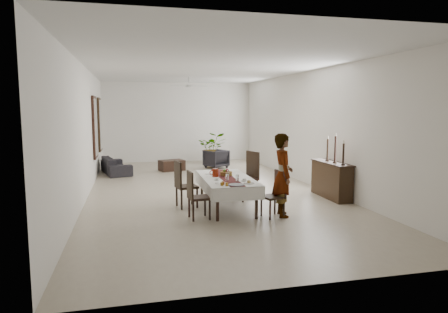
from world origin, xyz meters
TOP-DOWN VIEW (x-y plane):
  - floor at (0.00, 0.00)m, footprint 6.00×12.00m
  - ceiling at (0.00, 0.00)m, footprint 6.00×12.00m
  - wall_back at (0.00, 6.00)m, footprint 6.00×0.02m
  - wall_front at (0.00, -6.00)m, footprint 6.00×0.02m
  - wall_left at (-3.00, 0.00)m, footprint 0.02×12.00m
  - wall_right at (3.00, 0.00)m, footprint 0.02×12.00m
  - dining_table_top at (0.06, -2.01)m, footprint 0.94×2.14m
  - table_leg_fl at (-0.35, -3.00)m, footprint 0.06×0.06m
  - table_leg_fr at (0.42, -3.03)m, footprint 0.06×0.06m
  - table_leg_bl at (-0.30, -0.99)m, footprint 0.06×0.06m
  - table_leg_br at (0.48, -1.01)m, footprint 0.06×0.06m
  - tablecloth_top at (0.06, -2.01)m, footprint 1.11×2.31m
  - tablecloth_drape_left at (-0.45, -1.99)m, footprint 0.08×2.28m
  - tablecloth_drape_right at (0.58, -2.02)m, footprint 0.08×2.28m
  - tablecloth_drape_near at (0.03, -3.14)m, footprint 1.04×0.04m
  - tablecloth_drape_far at (0.10, -0.88)m, footprint 1.04×0.04m
  - table_runner at (0.06, -2.01)m, footprint 0.37×2.21m
  - red_pitcher at (-0.15, -1.87)m, footprint 0.14×0.14m
  - pitcher_handle at (-0.23, -1.87)m, footprint 0.11×0.02m
  - wine_glass_near at (0.15, -2.59)m, footprint 0.06×0.06m
  - wine_glass_mid at (-0.04, -2.49)m, footprint 0.06×0.06m
  - wine_glass_far at (0.11, -1.97)m, footprint 0.06×0.06m
  - teacup_right at (0.31, -2.55)m, footprint 0.08×0.08m
  - saucer_right at (0.31, -2.55)m, footprint 0.13×0.13m
  - teacup_left at (-0.21, -2.31)m, footprint 0.08×0.08m
  - saucer_left at (-0.21, -2.31)m, footprint 0.13×0.13m
  - plate_near_right at (0.33, -2.81)m, footprint 0.21×0.21m
  - bread_near_right at (0.33, -2.81)m, footprint 0.08×0.08m
  - plate_near_left at (-0.22, -2.66)m, footprint 0.21×0.21m
  - plate_far_left at (-0.20, -1.52)m, footprint 0.21×0.21m
  - serving_tray at (0.04, -2.94)m, footprint 0.32×0.32m
  - jam_jar_a at (-0.16, -2.96)m, footprint 0.06×0.06m
  - jam_jar_b at (-0.25, -2.90)m, footprint 0.06×0.06m
  - jam_jar_c at (-0.20, -2.81)m, footprint 0.06×0.06m
  - fruit_basket at (0.11, -1.79)m, footprint 0.26×0.26m
  - fruit_red at (0.14, -1.77)m, footprint 0.08×0.08m
  - fruit_green at (0.08, -1.76)m, footprint 0.07×0.07m
  - chair_right_near_seat at (0.77, -2.98)m, footprint 0.47×0.47m
  - chair_right_near_leg_fl at (0.97, -3.10)m, footprint 0.05×0.05m
  - chair_right_near_leg_fr at (0.90, -2.79)m, footprint 0.05×0.05m
  - chair_right_near_leg_bl at (0.65, -3.17)m, footprint 0.05×0.05m
  - chair_right_near_leg_br at (0.58, -2.86)m, footprint 0.05×0.05m
  - chair_right_near_back at (0.95, -2.94)m, footprint 0.12×0.39m
  - chair_right_far_seat at (0.68, -1.36)m, footprint 0.61×0.61m
  - chair_right_far_leg_fl at (0.93, -1.49)m, footprint 0.06×0.06m
  - chair_right_far_leg_fr at (0.80, -1.11)m, footprint 0.06×0.06m
  - chair_right_far_leg_bl at (0.56, -1.61)m, footprint 0.06×0.06m
  - chair_right_far_leg_br at (0.43, -1.24)m, footprint 0.06×0.06m
  - chair_right_far_back at (0.89, -1.29)m, footprint 0.20×0.47m
  - chair_left_near_seat at (-0.66, -2.75)m, footprint 0.44×0.44m
  - chair_left_near_leg_fl at (-0.84, -2.60)m, footprint 0.04×0.04m
  - chair_left_near_leg_fr at (-0.81, -2.93)m, footprint 0.04×0.04m
  - chair_left_near_leg_bl at (-0.52, -2.57)m, footprint 0.04×0.04m
  - chair_left_near_leg_br at (-0.48, -2.89)m, footprint 0.04×0.04m
  - chair_left_near_back at (-0.85, -2.76)m, footprint 0.08×0.40m
  - chair_left_far_seat at (-0.77, -1.76)m, footprint 0.51×0.51m
  - chair_left_far_leg_fl at (-0.98, -1.61)m, footprint 0.05×0.05m
  - chair_left_far_leg_fr at (-0.91, -1.96)m, footprint 0.05×0.05m
  - chair_left_far_leg_bl at (-0.63, -1.55)m, footprint 0.05×0.05m
  - chair_left_far_leg_br at (-0.56, -1.90)m, footprint 0.05×0.05m
  - chair_left_far_back at (-0.96, -1.79)m, footprint 0.12×0.43m
  - woman at (1.00, -2.92)m, footprint 0.49×0.67m
  - sideboard_body at (2.78, -1.63)m, footprint 0.37×1.40m
  - sideboard_top at (2.78, -1.63)m, footprint 0.41×1.46m
  - candlestick_near_base at (2.78, -2.15)m, footprint 0.09×0.09m
  - candlestick_near_shaft at (2.78, -2.15)m, footprint 0.05×0.05m
  - candlestick_near_candle at (2.78, -2.15)m, footprint 0.03×0.03m
  - candlestick_mid_base at (2.78, -1.77)m, footprint 0.09×0.09m
  - candlestick_mid_shaft at (2.78, -1.77)m, footprint 0.05×0.05m
  - candlestick_mid_candle at (2.78, -1.77)m, footprint 0.03×0.03m
  - candlestick_far_base at (2.78, -1.40)m, footprint 0.09×0.09m
  - candlestick_far_shaft at (2.78, -1.40)m, footprint 0.05×0.05m
  - candlestick_far_candle at (2.78, -1.40)m, footprint 0.03×0.03m
  - sofa at (-2.42, 3.32)m, footprint 1.10×1.97m
  - armchair at (1.09, 3.78)m, footprint 0.98×0.98m
  - coffee_table at (-0.55, 3.52)m, footprint 0.95×0.76m
  - potted_plant at (1.23, 5.06)m, footprint 1.29×1.19m
  - mirror_frame_near at (-2.96, 2.20)m, footprint 0.06×1.05m
  - mirror_glass_near at (-2.92, 2.20)m, footprint 0.01×0.90m
  - mirror_frame_far at (-2.96, 4.30)m, footprint 0.06×1.05m
  - mirror_glass_far at (-2.92, 4.30)m, footprint 0.01×0.90m
  - fan_rod at (0.00, 3.00)m, footprint 0.04×0.04m
  - fan_hub at (0.00, 3.00)m, footprint 0.16×0.16m
  - fan_blade_n at (0.00, 3.35)m, footprint 0.10×0.55m
  - fan_blade_s at (0.00, 2.65)m, footprint 0.10×0.55m
  - fan_blade_e at (0.35, 3.00)m, footprint 0.55×0.10m
  - fan_blade_w at (-0.35, 3.00)m, footprint 0.55×0.10m

SIDE VIEW (x-z plane):
  - floor at x=0.00m, z-range 0.00..0.00m
  - coffee_table at x=-0.55m, z-range 0.00..0.37m
  - chair_right_near_leg_fl at x=0.97m, z-range 0.00..0.39m
  - chair_right_near_leg_fr at x=0.90m, z-range 0.00..0.39m
  - chair_right_near_leg_bl at x=0.65m, z-range 0.00..0.39m
  - chair_right_near_leg_br at x=0.58m, z-range 0.00..0.39m
  - chair_left_near_leg_fl at x=-0.84m, z-range 0.00..0.40m
  - chair_left_near_leg_fr at x=-0.81m, z-range 0.00..0.40m
  - chair_left_near_leg_bl at x=-0.52m, z-range 0.00..0.40m
  - chair_left_near_leg_br at x=-0.48m, z-range 0.00..0.40m
  - chair_left_far_leg_fl at x=-0.98m, z-range 0.00..0.43m
  - chair_left_far_leg_fr at x=-0.91m, z-range 0.00..0.43m
  - chair_left_far_leg_bl at x=-0.63m, z-range 0.00..0.43m
  - chair_left_far_leg_br at x=-0.56m, z-range 0.00..0.43m
  - chair_right_far_leg_fl at x=0.93m, z-range 0.00..0.48m
  - chair_right_far_leg_fr at x=0.80m, z-range 0.00..0.48m
  - chair_right_far_leg_bl at x=0.56m, z-range 0.00..0.48m
  - chair_right_far_leg_br at x=0.43m, z-range 0.00..0.48m
  - sofa at x=-2.42m, z-range 0.00..0.54m
  - table_leg_fl at x=-0.35m, z-range 0.00..0.62m
  - table_leg_fr at x=0.42m, z-range 0.00..0.62m
  - table_leg_bl at x=-0.30m, z-range 0.00..0.62m
  - table_leg_br at x=0.48m, z-range 0.00..0.62m
  - armchair at x=1.09m, z-range 0.00..0.67m
  - chair_right_near_seat at x=0.77m, z-range 0.39..0.43m
  - chair_left_near_seat at x=-0.66m, z-range 0.40..0.44m
  - sideboard_body at x=2.78m, z-range 0.00..0.84m
  - chair_left_far_seat at x=-0.77m, z-range 0.43..0.48m
  - chair_right_far_seat at x=0.68m, z-range 0.48..0.53m
  - tablecloth_drape_left at x=-0.45m, z-range 0.41..0.67m
  - tablecloth_drape_right at x=0.58m, z-range 0.41..0.67m
  - tablecloth_drape_near at x=0.03m, z-range 0.41..0.67m
  - tablecloth_drape_far at x=0.10m, z-range 0.41..0.67m
  - potted_plant at x=1.23m, z-range 0.00..1.22m
  - dining_table_top at x=0.06m, z-range 0.62..0.66m
  - tablecloth_top at x=0.06m, z-range 0.66..0.67m
  - table_runner at x=0.06m, z-range 0.67..0.68m
  - saucer_right at x=0.31m, z-range 0.67..0.68m
  - saucer_left at x=-0.21m, z-range 0.67..0.68m
  - plate_near_right at x=0.33m, z-range 0.67..0.68m
  - plate_near_left at x=-0.22m, z-range 0.67..0.68m
  - plate_far_left at x=-0.20m, z-range 0.67..0.68m
  - serving_tray at x=0.04m, z-range 0.67..0.69m
  - chair_right_near_back at x=0.95m, z-range 0.43..0.93m
  - chair_left_near_back at x=-0.85m, z-range 0.44..0.95m
  - teacup_right at x=0.31m, z-range 0.67..0.72m
  - teacup_left at x=-0.21m, z-range 0.67..0.72m
  - bread_near_right at x=0.33m, z-range 0.66..0.74m
  - jam_jar_a at x=-0.16m, z-range 0.67..0.74m
  - jam_jar_b at x=-0.25m, z-range 0.67..0.74m
  - jam_jar_c at x=-0.20m, z-range 0.67..0.74m
  - fruit_basket at x=0.11m, z-range 0.67..0.76m
  - wine_glass_near at x=0.15m, z-range 0.67..0.82m
  - wine_glass_mid at x=-0.04m, z-range 0.67..0.82m
  - wine_glass_far at x=0.11m, z-range 0.67..0.82m
  - chair_left_far_back at x=-0.96m, z-range 0.47..1.03m
  - red_pitcher at x=-0.15m, z-range 0.67..0.85m
  - pitcher_handle at x=-0.23m, z-range 0.71..0.81m
  - fruit_red at x=0.14m, z-range 0.74..0.82m
  - fruit_green at x=0.08m, z-range 0.75..0.82m
  - woman at x=1.00m, z-range 0.00..1.67m
  - chair_right_far_back at x=0.89m, z-range 0.53..1.14m
  - sideboard_top at x=2.78m, z-range 0.84..0.87m
  - candlestick_near_base at x=2.78m, z-range 0.87..0.90m
  - candlestick_mid_base at x=2.78m, z-range 0.87..0.90m
  - candlestick_far_base at x=2.78m, z-range 0.87..0.90m
  - candlestick_near_shaft at x=2.78m, z-range 0.90..1.37m
  - candlestick_far_shaft at x=2.78m, z-range 0.90..1.41m
  - candlestick_mid_shaft at x=2.78m, z-range 0.90..1.51m
  - candlestick_near_candle at x=2.78m, z-range 1.37..1.44m
  - candlestick_far_candle at x=2.78m, z-range 1.41..1.49m
  - candlestick_mid_candle at x=2.78m, z-range 1.51..1.58m
  - wall_back at x=0.00m, z-range 0.00..3.20m
  - wall_front at x=0.00m, z-range 0.00..3.20m
  - wall_left at x=-3.00m, z-range 0.00..3.20m
  - wall_right at x=3.00m, z-range 0.00..3.20m
  - mirror_frame_near at x=-2.96m, z-range 0.67..2.53m
  - mirror_glass_near at x=-2.92m, z-range 0.75..2.45m
  - mirror_frame_far at x=-2.96m, z-range 0.67..2.53m
  - mirror_glass_far at x=-2.92m, z-range 0.75..2.45m
  - fan_hub at x=0.00m, z-range 2.86..2.94m
  - fan_blade_n at x=0.00m, z-range 2.89..2.91m
  - fan_blade_s at x=0.00m, z-range 2.89..2.91m
  - fan_blade_e at x=0.35m, z-range 2.89..2.91m
  - fan_blade_w at x=-0.35m, z-range 2.89..2.91m
  - fan_rod at x=0.00m, z-range 3.00..3.20m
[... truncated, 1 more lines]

